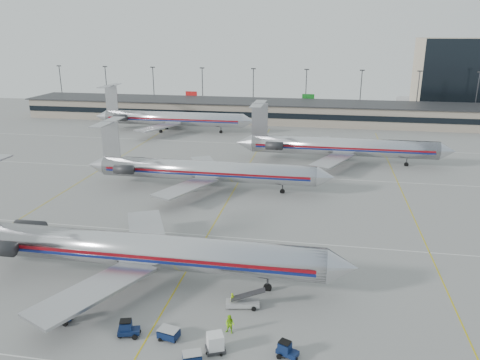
% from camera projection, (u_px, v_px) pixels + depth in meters
% --- Properties ---
extents(ground, '(260.00, 260.00, 0.00)m').
position_uv_depth(ground, '(187.00, 270.00, 56.92)').
color(ground, gray).
rests_on(ground, ground).
extents(apron_markings, '(160.00, 0.15, 0.02)m').
position_uv_depth(apron_markings, '(207.00, 236.00, 66.28)').
color(apron_markings, silver).
rests_on(apron_markings, ground).
extents(terminal, '(162.00, 17.00, 6.25)m').
position_uv_depth(terminal, '(275.00, 111.00, 147.69)').
color(terminal, gray).
rests_on(terminal, ground).
extents(light_mast_row, '(163.60, 0.40, 15.28)m').
position_uv_depth(light_mast_row, '(279.00, 89.00, 159.16)').
color(light_mast_row, '#38383D').
rests_on(light_mast_row, ground).
extents(distant_building, '(30.00, 20.00, 25.00)m').
position_uv_depth(distant_building, '(462.00, 76.00, 162.48)').
color(distant_building, tan).
rests_on(distant_building, ground).
extents(jet_foreground, '(49.48, 29.13, 12.95)m').
position_uv_depth(jet_foreground, '(132.00, 249.00, 53.88)').
color(jet_foreground, silver).
rests_on(jet_foreground, ground).
extents(jet_second_row, '(46.03, 27.10, 12.05)m').
position_uv_depth(jet_second_row, '(202.00, 170.00, 84.81)').
color(jet_second_row, silver).
rests_on(jet_second_row, ground).
extents(jet_third_row, '(46.62, 28.67, 12.75)m').
position_uv_depth(jet_third_row, '(338.00, 146.00, 101.24)').
color(jet_third_row, silver).
rests_on(jet_third_row, ground).
extents(jet_back_row, '(47.11, 28.98, 12.88)m').
position_uv_depth(jet_back_row, '(170.00, 118.00, 132.84)').
color(jet_back_row, silver).
rests_on(jet_back_row, ground).
extents(tug_left, '(2.22, 1.89, 1.62)m').
position_uv_depth(tug_left, '(59.00, 316.00, 46.40)').
color(tug_left, '#0B193E').
rests_on(tug_left, ground).
extents(tug_center, '(2.25, 1.55, 1.66)m').
position_uv_depth(tug_center, '(128.00, 329.00, 44.42)').
color(tug_center, '#0B193E').
rests_on(tug_center, ground).
extents(tug_right, '(2.15, 1.65, 1.57)m').
position_uv_depth(tug_right, '(286.00, 350.00, 41.59)').
color(tug_right, '#0B193E').
rests_on(tug_right, ground).
extents(cart_inner, '(1.96, 1.68, 0.94)m').
position_uv_depth(cart_inner, '(192.00, 357.00, 40.99)').
color(cart_inner, '#0B193E').
rests_on(cart_inner, ground).
extents(cart_outer, '(2.12, 1.66, 1.07)m').
position_uv_depth(cart_outer, '(169.00, 333.00, 44.06)').
color(cart_outer, '#0B193E').
rests_on(cart_outer, ground).
extents(uld_container, '(2.13, 1.98, 1.79)m').
position_uv_depth(uld_container, '(215.00, 343.00, 42.23)').
color(uld_container, '#2D2D30').
rests_on(uld_container, ground).
extents(belt_loader, '(4.27, 1.86, 2.19)m').
position_uv_depth(belt_loader, '(243.00, 302.00, 49.08)').
color(belt_loader, '#A0A0A0').
rests_on(belt_loader, ground).
extents(ramp_worker_near, '(0.67, 0.68, 1.57)m').
position_uv_depth(ramp_worker_near, '(233.00, 300.00, 49.11)').
color(ramp_worker_near, '#95C112').
rests_on(ramp_worker_near, ground).
extents(ramp_worker_far, '(1.06, 0.89, 1.94)m').
position_uv_depth(ramp_worker_far, '(230.00, 324.00, 44.75)').
color(ramp_worker_far, '#91E315').
rests_on(ramp_worker_far, ground).
extents(cone_right, '(0.60, 0.60, 0.62)m').
position_uv_depth(cone_right, '(293.00, 355.00, 41.53)').
color(cone_right, '#DF5B07').
rests_on(cone_right, ground).
extents(cone_left, '(0.46, 0.46, 0.60)m').
position_uv_depth(cone_left, '(37.00, 308.00, 48.52)').
color(cone_left, '#DF5B07').
rests_on(cone_left, ground).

